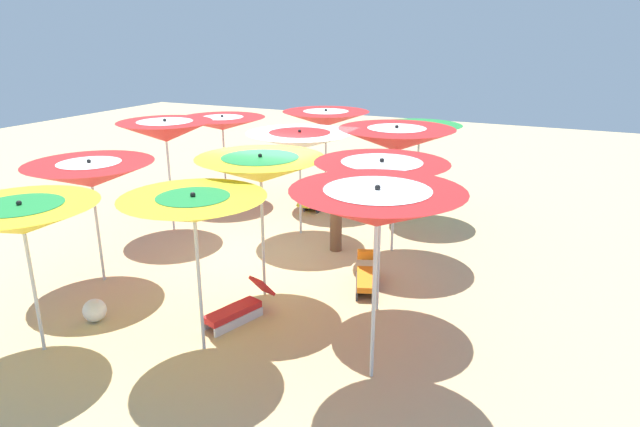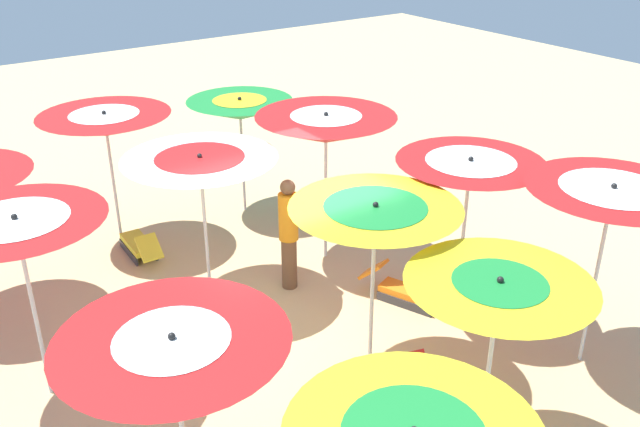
{
  "view_description": "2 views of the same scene",
  "coord_description": "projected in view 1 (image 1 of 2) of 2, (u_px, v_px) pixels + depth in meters",
  "views": [
    {
      "loc": [
        -8.7,
        -5.11,
        4.25
      ],
      "look_at": [
        0.43,
        -0.79,
        0.93
      ],
      "focal_mm": 31.34,
      "sensor_mm": 36.0,
      "label": 1
    },
    {
      "loc": [
        -6.95,
        4.09,
        5.77
      ],
      "look_at": [
        0.64,
        -1.24,
        1.31
      ],
      "focal_mm": 38.85,
      "sensor_mm": 36.0,
      "label": 2
    }
  ],
  "objects": [
    {
      "name": "ground",
      "position": [
        274.0,
        260.0,
        10.88
      ],
      "size": [
        37.8,
        37.8,
        0.04
      ],
      "primitive_type": "cube",
      "color": "#D1B57F"
    },
    {
      "name": "beach_umbrella_0",
      "position": [
        377.0,
        207.0,
        6.5
      ],
      "size": [
        2.07,
        2.07,
        2.56
      ],
      "color": "silver",
      "rests_on": "ground"
    },
    {
      "name": "beach_umbrella_1",
      "position": [
        381.0,
        175.0,
        8.26
      ],
      "size": [
        2.01,
        2.01,
        2.47
      ],
      "color": "silver",
      "rests_on": "ground"
    },
    {
      "name": "beach_umbrella_2",
      "position": [
        396.0,
        139.0,
        10.63
      ],
      "size": [
        2.23,
        2.23,
        2.55
      ],
      "color": "silver",
      "rests_on": "ground"
    },
    {
      "name": "beach_umbrella_3",
      "position": [
        419.0,
        132.0,
        12.86
      ],
      "size": [
        1.93,
        1.93,
        2.26
      ],
      "color": "silver",
      "rests_on": "ground"
    },
    {
      "name": "beach_umbrella_4",
      "position": [
        194.0,
        209.0,
        7.2
      ],
      "size": [
        1.91,
        1.91,
        2.28
      ],
      "color": "silver",
      "rests_on": "ground"
    },
    {
      "name": "beach_umbrella_5",
      "position": [
        261.0,
        169.0,
        8.77
      ],
      "size": [
        2.05,
        2.05,
        2.43
      ],
      "color": "silver",
      "rests_on": "ground"
    },
    {
      "name": "beach_umbrella_6",
      "position": [
        300.0,
        140.0,
        11.65
      ],
      "size": [
        2.23,
        2.23,
        2.29
      ],
      "color": "silver",
      "rests_on": "ground"
    },
    {
      "name": "beach_umbrella_7",
      "position": [
        326.0,
        118.0,
        13.92
      ],
      "size": [
        2.17,
        2.17,
        2.4
      ],
      "color": "silver",
      "rests_on": "ground"
    },
    {
      "name": "beach_umbrella_8",
      "position": [
        22.0,
        219.0,
        7.21
      ],
      "size": [
        1.98,
        1.98,
        2.18
      ],
      "color": "silver",
      "rests_on": "ground"
    },
    {
      "name": "beach_umbrella_9",
      "position": [
        91.0,
        175.0,
        9.39
      ],
      "size": [
        2.13,
        2.13,
        2.2
      ],
      "color": "silver",
      "rests_on": "ground"
    },
    {
      "name": "beach_umbrella_10",
      "position": [
        166.0,
        131.0,
        11.87
      ],
      "size": [
        2.01,
        2.01,
        2.48
      ],
      "color": "silver",
      "rests_on": "ground"
    },
    {
      "name": "beach_umbrella_11",
      "position": [
        222.0,
        123.0,
        14.23
      ],
      "size": [
        2.19,
        2.19,
        2.21
      ],
      "color": "silver",
      "rests_on": "ground"
    },
    {
      "name": "lounger_0",
      "position": [
        366.0,
        276.0,
        9.65
      ],
      "size": [
        1.3,
        0.78,
        0.56
      ],
      "rotation": [
        0.0,
        0.0,
        3.51
      ],
      "color": "#333338",
      "rests_on": "ground"
    },
    {
      "name": "lounger_1",
      "position": [
        316.0,
        201.0,
        13.88
      ],
      "size": [
        1.25,
        0.42,
        0.55
      ],
      "rotation": [
        0.0,
        0.0,
        6.24
      ],
      "color": "#333338",
      "rests_on": "ground"
    },
    {
      "name": "lounger_2",
      "position": [
        237.0,
        309.0,
        8.53
      ],
      "size": [
        1.27,
        0.64,
        0.58
      ],
      "rotation": [
        0.0,
        0.0,
        2.85
      ],
      "color": "silver",
      "rests_on": "ground"
    },
    {
      "name": "beachgoer_0",
      "position": [
        336.0,
        205.0,
        11.05
      ],
      "size": [
        0.3,
        0.3,
        1.82
      ],
      "rotation": [
        0.0,
        0.0,
        3.92
      ],
      "color": "brown",
      "rests_on": "ground"
    },
    {
      "name": "beach_ball",
      "position": [
        95.0,
        310.0,
        8.53
      ],
      "size": [
        0.35,
        0.35,
        0.35
      ],
      "primitive_type": "sphere",
      "color": "white",
      "rests_on": "ground"
    }
  ]
}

